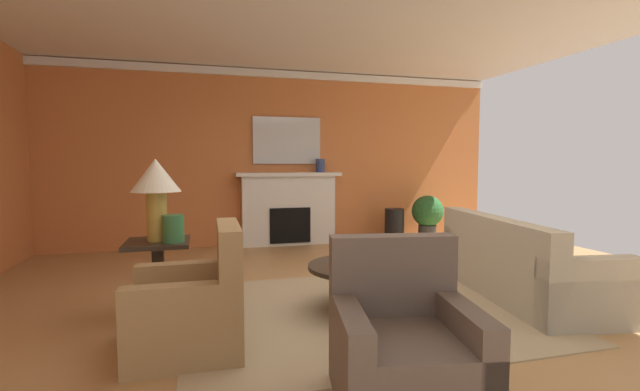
{
  "coord_description": "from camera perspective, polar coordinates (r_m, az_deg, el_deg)",
  "views": [
    {
      "loc": [
        -1.25,
        -4.06,
        1.41
      ],
      "look_at": [
        0.19,
        1.18,
        1.0
      ],
      "focal_mm": 24.29,
      "sensor_mm": 36.0,
      "label": 1
    }
  ],
  "objects": [
    {
      "name": "side_table",
      "position": [
        4.31,
        -20.51,
        -9.53
      ],
      "size": [
        0.56,
        0.56,
        0.7
      ],
      "color": "#2D2319",
      "rests_on": "ground_plane"
    },
    {
      "name": "ground_plane",
      "position": [
        4.48,
        1.75,
        -14.04
      ],
      "size": [
        9.72,
        9.72,
        0.0
      ],
      "primitive_type": "plane",
      "color": "tan"
    },
    {
      "name": "vase_mantel_right",
      "position": [
        7.51,
        0.03,
        3.95
      ],
      "size": [
        0.16,
        0.16,
        0.23
      ],
      "primitive_type": "cylinder",
      "color": "navy",
      "rests_on": "fireplace"
    },
    {
      "name": "wall_fireplace",
      "position": [
        7.6,
        -5.89,
        4.97
      ],
      "size": [
        8.08,
        0.12,
        3.0
      ],
      "primitive_type": "cube",
      "color": "#CC723D",
      "rests_on": "ground_plane"
    },
    {
      "name": "sofa",
      "position": [
        5.09,
        24.85,
        -8.71
      ],
      "size": [
        1.2,
        2.21,
        0.85
      ],
      "color": "#BCB299",
      "rests_on": "ground_plane"
    },
    {
      "name": "vase_tall_corner",
      "position": [
        7.8,
        9.76,
        -3.92
      ],
      "size": [
        0.34,
        0.34,
        0.6
      ],
      "primitive_type": "cylinder",
      "color": "black",
      "rests_on": "ground_plane"
    },
    {
      "name": "ceiling_panel",
      "position": [
        4.82,
        0.69,
        23.95
      ],
      "size": [
        8.08,
        7.35,
        0.06
      ],
      "primitive_type": "cube",
      "color": "white"
    },
    {
      "name": "fireplace",
      "position": [
        7.47,
        -4.14,
        -2.01
      ],
      "size": [
        1.8,
        0.35,
        1.25
      ],
      "color": "white",
      "rests_on": "ground_plane"
    },
    {
      "name": "potted_plant",
      "position": [
        7.97,
        13.98,
        -2.43
      ],
      "size": [
        0.56,
        0.56,
        0.83
      ],
      "color": "#333333",
      "rests_on": "ground_plane"
    },
    {
      "name": "book_red_cover",
      "position": [
        4.04,
        5.51,
        -9.21
      ],
      "size": [
        0.25,
        0.23,
        0.03
      ],
      "primitive_type": "cube",
      "rotation": [
        0.0,
        0.0,
        -0.25
      ],
      "color": "tan",
      "rests_on": "coffee_table"
    },
    {
      "name": "table_lamp",
      "position": [
        4.19,
        -20.8,
        1.5
      ],
      "size": [
        0.44,
        0.44,
        0.75
      ],
      "color": "#B28E38",
      "rests_on": "side_table"
    },
    {
      "name": "armchair_facing_fireplace",
      "position": [
        2.73,
        10.97,
        -19.58
      ],
      "size": [
        0.93,
        0.93,
        0.95
      ],
      "color": "brown",
      "rests_on": "ground_plane"
    },
    {
      "name": "armchair_near_window",
      "position": [
        3.49,
        -16.52,
        -14.32
      ],
      "size": [
        0.81,
        0.81,
        0.95
      ],
      "color": "#9E7A4C",
      "rests_on": "ground_plane"
    },
    {
      "name": "coffee_table",
      "position": [
        4.19,
        5.37,
        -10.58
      ],
      "size": [
        1.0,
        1.0,
        0.45
      ],
      "color": "#2D2319",
      "rests_on": "ground_plane"
    },
    {
      "name": "mantel_mirror",
      "position": [
        7.56,
        -4.37,
        7.23
      ],
      "size": [
        1.18,
        0.04,
        0.8
      ],
      "primitive_type": "cube",
      "color": "silver"
    },
    {
      "name": "vase_on_side_table",
      "position": [
        4.1,
        -18.72,
        -4.15
      ],
      "size": [
        0.18,
        0.18,
        0.25
      ],
      "primitive_type": "cylinder",
      "color": "#33703D",
      "rests_on": "side_table"
    },
    {
      "name": "crown_moulding",
      "position": [
        7.67,
        -5.87,
        15.64
      ],
      "size": [
        8.08,
        0.08,
        0.12
      ],
      "primitive_type": "cube",
      "color": "white"
    },
    {
      "name": "area_rug",
      "position": [
        4.28,
        5.34,
        -14.84
      ],
      "size": [
        3.23,
        2.6,
        0.01
      ],
      "primitive_type": "cube",
      "color": "tan",
      "rests_on": "ground_plane"
    }
  ]
}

